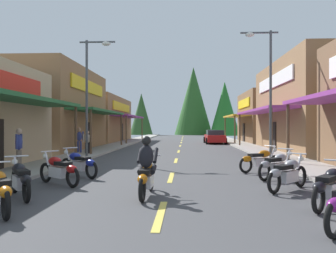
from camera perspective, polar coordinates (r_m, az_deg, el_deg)
name	(u,v)px	position (r m, az deg, el deg)	size (l,w,h in m)	color
ground	(179,150)	(26.40, 1.85, -3.96)	(9.34, 83.22, 0.10)	#424244
sidewalk_left	(104,149)	(27.13, -10.47, -3.62)	(2.21, 83.22, 0.12)	#9E9991
sidewalk_right	(256,149)	(26.90, 14.26, -3.66)	(2.21, 83.22, 0.12)	#9E9991
centerline_dashes	(180,146)	(30.63, 2.00, -3.29)	(0.16, 60.38, 0.01)	#E0C64C
storefront_left_middle	(32,110)	(28.34, -21.57, 2.62)	(10.59, 11.50, 6.14)	olive
storefront_left_far	(94,120)	(40.73, -12.16, 1.12)	(8.36, 13.86, 5.07)	olive
storefront_right_middle	(318,106)	(26.94, 23.52, 3.09)	(8.03, 13.05, 6.46)	olive
storefront_right_far	(274,117)	(39.34, 17.16, 1.44)	(8.42, 9.81, 5.47)	brown
streetlamp_left	(92,82)	(20.07, -12.49, 7.12)	(2.02, 0.30, 6.65)	#474C51
streetlamp_right	(266,77)	(19.45, 15.79, 7.82)	(2.02, 0.30, 6.94)	#474C51
motorcycle_parked_right_2	(330,186)	(8.59, 25.17, -8.89)	(1.44, 1.71, 1.04)	black
motorcycle_parked_right_3	(288,173)	(10.40, 19.12, -7.30)	(1.56, 1.61, 1.04)	black
motorcycle_parked_right_4	(277,165)	(12.48, 17.52, -6.06)	(1.65, 1.52, 1.04)	black
motorcycle_parked_right_5	(260,160)	(14.17, 14.94, -5.32)	(1.88, 1.20, 1.04)	black
motorcycle_parked_left_1	(0,190)	(8.16, -26.01, -9.36)	(1.38, 1.76, 1.04)	black
motorcycle_parked_left_2	(21,179)	(9.62, -23.16, -7.91)	(1.35, 1.78, 1.04)	black
motorcycle_parked_left_3	(59,169)	(11.24, -17.53, -6.75)	(1.76, 1.39, 1.04)	black
motorcycle_parked_left_4	(79,163)	(12.79, -14.48, -5.91)	(1.76, 1.38, 1.04)	black
rider_cruising_lead	(147,171)	(9.01, -3.54, -7.38)	(0.60, 2.14, 1.57)	black
pedestrian_by_shop	(19,146)	(14.98, -23.38, -3.04)	(0.29, 0.57, 1.73)	#726659
pedestrian_browsing	(88,141)	(22.11, -13.14, -2.35)	(0.57, 0.27, 1.53)	black
pedestrian_waiting	(79,139)	(22.87, -14.43, -2.00)	(0.57, 0.27, 1.70)	#333F8C
parked_car_curbside	(215,137)	(35.74, 7.72, -1.71)	(2.15, 4.34, 1.40)	#B21919
treeline_backdrop	(197,106)	(70.17, 4.82, 3.44)	(22.19, 12.01, 13.90)	#2A4F23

